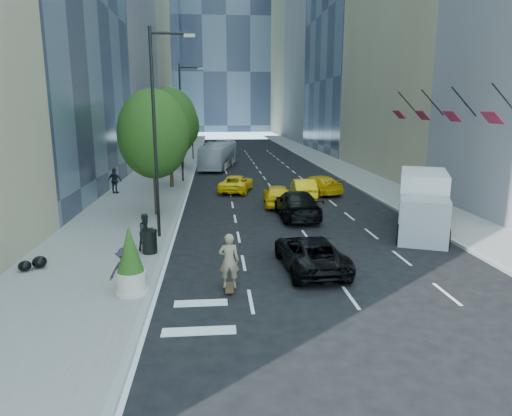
{
  "coord_description": "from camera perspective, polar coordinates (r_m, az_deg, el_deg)",
  "views": [
    {
      "loc": [
        -3.63,
        -18.51,
        6.46
      ],
      "look_at": [
        -1.64,
        3.6,
        1.6
      ],
      "focal_mm": 32.0,
      "sensor_mm": 36.0,
      "label": 1
    }
  ],
  "objects": [
    {
      "name": "tree_mid",
      "position": [
        37.7,
        -10.76,
        10.4
      ],
      "size": [
        4.5,
        4.5,
        7.99
      ],
      "color": "#331F13",
      "rests_on": "sidewalk_left"
    },
    {
      "name": "taxi_a",
      "position": [
        30.83,
        2.64,
        1.64
      ],
      "size": [
        2.07,
        4.46,
        1.48
      ],
      "primitive_type": "imported",
      "rotation": [
        0.0,
        0.0,
        3.07
      ],
      "color": "yellow",
      "rests_on": "ground"
    },
    {
      "name": "city_bus",
      "position": [
        50.58,
        -4.67,
        6.62
      ],
      "size": [
        4.47,
        10.64,
        2.89
      ],
      "primitive_type": "imported",
      "rotation": [
        0.0,
        0.0,
        -0.2
      ],
      "color": "silver",
      "rests_on": "ground"
    },
    {
      "name": "tower_left_end",
      "position": [
        114.48,
        -15.62,
        23.79
      ],
      "size": [
        20.0,
        28.0,
        60.0
      ],
      "primitive_type": "cube",
      "color": "#2A3041",
      "rests_on": "ground"
    },
    {
      "name": "pedestrian_c",
      "position": [
        16.57,
        -16.01,
        -7.5
      ],
      "size": [
        1.17,
        0.83,
        1.64
      ],
      "primitive_type": "imported",
      "rotation": [
        0.0,
        0.0,
        0.22
      ],
      "color": "#2A2132",
      "rests_on": "sidewalk_left"
    },
    {
      "name": "pedestrian_a",
      "position": [
        21.26,
        -13.56,
        -2.91
      ],
      "size": [
        1.03,
        1.02,
        1.68
      ],
      "primitive_type": "imported",
      "rotation": [
        0.0,
        0.0,
        0.74
      ],
      "color": "black",
      "rests_on": "sidewalk_left"
    },
    {
      "name": "lamp_far",
      "position": [
        40.61,
        -9.13,
        11.28
      ],
      "size": [
        2.13,
        0.22,
        10.0
      ],
      "color": "black",
      "rests_on": "sidewalk_left"
    },
    {
      "name": "black_sedan_lincoln",
      "position": [
        18.83,
        6.8,
        -5.59
      ],
      "size": [
        2.58,
        5.08,
        1.38
      ],
      "primitive_type": "imported",
      "rotation": [
        0.0,
        0.0,
        3.2
      ],
      "color": "black",
      "rests_on": "ground"
    },
    {
      "name": "box_truck",
      "position": [
        25.74,
        20.13,
        0.67
      ],
      "size": [
        4.71,
        6.91,
        3.12
      ],
      "rotation": [
        0.0,
        0.0,
        -0.4
      ],
      "color": "silver",
      "rests_on": "ground"
    },
    {
      "name": "tree_near",
      "position": [
        27.78,
        -12.68,
        8.98
      ],
      "size": [
        4.2,
        4.2,
        7.46
      ],
      "color": "#331F13",
      "rests_on": "sidewalk_left"
    },
    {
      "name": "taxi_c",
      "position": [
        36.11,
        -2.5,
        3.09
      ],
      "size": [
        3.2,
        5.1,
        1.31
      ],
      "primitive_type": "imported",
      "rotation": [
        0.0,
        0.0,
        2.91
      ],
      "color": "yellow",
      "rests_on": "ground"
    },
    {
      "name": "traffic_signal",
      "position": [
        58.62,
        -7.97,
        10.06
      ],
      "size": [
        2.48,
        0.53,
        5.2
      ],
      "color": "black",
      "rests_on": "sidewalk_left"
    },
    {
      "name": "tree_far",
      "position": [
        50.67,
        -9.33,
        10.11
      ],
      "size": [
        3.9,
        3.9,
        6.92
      ],
      "color": "#331F13",
      "rests_on": "sidewalk_left"
    },
    {
      "name": "tower_right_far",
      "position": [
        120.73,
        7.69,
        21.08
      ],
      "size": [
        20.0,
        24.0,
        50.0
      ],
      "primitive_type": "cube",
      "color": "gray",
      "rests_on": "ground"
    },
    {
      "name": "skateboarder",
      "position": [
        16.45,
        -3.39,
        -7.05
      ],
      "size": [
        0.74,
        0.5,
        2.01
      ],
      "primitive_type": "imported",
      "rotation": [
        0.0,
        0.0,
        3.12
      ],
      "color": "#816C50",
      "rests_on": "ground"
    },
    {
      "name": "pedestrian_b",
      "position": [
        36.07,
        -17.23,
        3.26
      ],
      "size": [
        1.21,
        0.8,
        1.91
      ],
      "primitive_type": "imported",
      "rotation": [
        0.0,
        0.0,
        2.82
      ],
      "color": "black",
      "rests_on": "sidewalk_left"
    },
    {
      "name": "sidewalk_left",
      "position": [
        49.22,
        -11.4,
        4.65
      ],
      "size": [
        6.0,
        120.0,
        0.15
      ],
      "primitive_type": "cube",
      "color": "slate",
      "rests_on": "ground"
    },
    {
      "name": "taxi_b",
      "position": [
        33.63,
        5.94,
        2.46
      ],
      "size": [
        1.81,
        4.47,
        1.44
      ],
      "primitive_type": "imported",
      "rotation": [
        0.0,
        0.0,
        3.08
      ],
      "color": "yellow",
      "rests_on": "ground"
    },
    {
      "name": "lamp_near",
      "position": [
        22.68,
        -12.17,
        10.44
      ],
      "size": [
        2.13,
        0.22,
        10.0
      ],
      "color": "black",
      "rests_on": "sidewalk_left"
    },
    {
      "name": "black_sedan_mercedes",
      "position": [
        27.53,
        5.07,
        0.47
      ],
      "size": [
        2.38,
        5.65,
        1.63
      ],
      "primitive_type": "imported",
      "rotation": [
        0.0,
        0.0,
        3.16
      ],
      "color": "black",
      "rests_on": "ground"
    },
    {
      "name": "sidewalk_right",
      "position": [
        50.79,
        10.5,
        4.92
      ],
      "size": [
        4.0,
        120.0,
        0.15
      ],
      "primitive_type": "cube",
      "color": "slate",
      "rests_on": "ground"
    },
    {
      "name": "planter_shrub",
      "position": [
        16.37,
        -15.43,
        -6.49
      ],
      "size": [
        1.01,
        1.01,
        2.42
      ],
      "color": "#C0B69F",
      "rests_on": "sidewalk_left"
    },
    {
      "name": "taxi_d",
      "position": [
        35.61,
        7.63,
        2.94
      ],
      "size": [
        3.75,
        5.23,
        1.41
      ],
      "primitive_type": "imported",
      "rotation": [
        0.0,
        0.0,
        3.55
      ],
      "color": "#EBB00C",
      "rests_on": "ground"
    },
    {
      "name": "ground",
      "position": [
        19.94,
        5.66,
        -6.62
      ],
      "size": [
        160.0,
        160.0,
        0.0
      ],
      "primitive_type": "plane",
      "color": "black",
      "rests_on": "ground"
    },
    {
      "name": "garbage_bags",
      "position": [
        20.44,
        -26.04,
        -6.26
      ],
      "size": [
        0.97,
        0.94,
        0.48
      ],
      "color": "black",
      "rests_on": "sidewalk_left"
    },
    {
      "name": "facade_flags",
      "position": [
        31.88,
        21.86,
        10.99
      ],
      "size": [
        1.85,
        13.3,
        2.05
      ],
      "color": "black",
      "rests_on": "ground"
    },
    {
      "name": "trash_can",
      "position": [
        20.85,
        -13.17,
        -4.18
      ],
      "size": [
        0.66,
        0.66,
        1.0
      ],
      "primitive_type": "cylinder",
      "color": "black",
      "rests_on": "sidewalk_left"
    }
  ]
}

